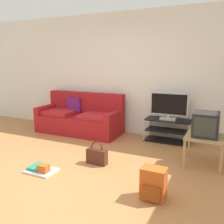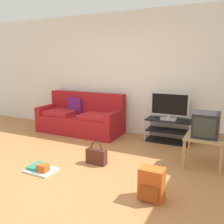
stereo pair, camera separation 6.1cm
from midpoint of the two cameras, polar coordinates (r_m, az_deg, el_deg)
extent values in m
cube|color=#B27542|center=(3.75, -10.30, -14.28)|extent=(9.00, 9.80, 0.02)
cube|color=silver|center=(5.55, 4.19, 8.83)|extent=(9.00, 0.10, 2.70)
cube|color=maroon|center=(5.72, -7.99, -2.86)|extent=(1.95, 0.83, 0.40)
cube|color=maroon|center=(5.88, -6.44, 2.10)|extent=(1.95, 0.20, 0.51)
cube|color=maroon|center=(6.19, -15.10, 0.70)|extent=(0.14, 0.83, 0.18)
cube|color=maroon|center=(5.22, 0.27, -0.88)|extent=(0.14, 0.83, 0.18)
cube|color=#AF2026|center=(5.92, -12.72, -0.07)|extent=(0.78, 0.58, 0.10)
cube|color=#AF2026|center=(5.34, -3.59, -1.07)|extent=(0.78, 0.58, 0.10)
cube|color=#661E70|center=(5.93, -9.07, 1.55)|extent=(0.36, 0.12, 0.36)
cube|color=black|center=(5.11, 12.70, -1.80)|extent=(0.92, 0.43, 0.02)
cube|color=black|center=(5.17, 12.59, -4.21)|extent=(0.89, 0.41, 0.02)
cube|color=black|center=(5.23, 12.49, -6.57)|extent=(0.92, 0.43, 0.02)
cylinder|color=#B7B7BC|center=(5.09, 7.17, -4.24)|extent=(0.03, 0.03, 0.46)
cylinder|color=#B7B7BC|center=(4.90, 17.18, -5.31)|extent=(0.03, 0.03, 0.46)
cylinder|color=#B7B7BC|center=(5.46, 8.49, -3.20)|extent=(0.03, 0.03, 0.46)
cylinder|color=#B7B7BC|center=(5.28, 17.82, -4.14)|extent=(0.03, 0.03, 0.46)
cube|color=#B2B2B7|center=(5.08, 12.67, -1.47)|extent=(0.31, 0.22, 0.05)
cube|color=#B2B2B7|center=(5.07, 12.69, -0.98)|extent=(0.05, 0.04, 0.04)
cube|color=#B2B2B7|center=(5.03, 12.82, 1.84)|extent=(0.76, 0.04, 0.47)
cube|color=black|center=(5.00, 12.76, 1.80)|extent=(0.70, 0.01, 0.41)
cube|color=tan|center=(4.11, 20.48, -5.46)|extent=(0.58, 0.58, 0.03)
cube|color=tan|center=(3.96, 16.08, -9.42)|extent=(0.04, 0.04, 0.45)
cube|color=tan|center=(3.93, 23.73, -10.17)|extent=(0.04, 0.04, 0.45)
cube|color=tan|center=(4.45, 17.20, -7.15)|extent=(0.04, 0.04, 0.45)
cube|color=tan|center=(4.42, 23.97, -7.79)|extent=(0.04, 0.04, 0.45)
cube|color=#232326|center=(4.07, 20.70, -2.66)|extent=(0.38, 0.43, 0.37)
cube|color=#333833|center=(3.86, 20.41, -3.40)|extent=(0.31, 0.01, 0.29)
cube|color=#CC561E|center=(3.06, 9.07, -16.11)|extent=(0.29, 0.20, 0.39)
cube|color=#994116|center=(3.00, 8.37, -18.26)|extent=(0.22, 0.04, 0.17)
cylinder|color=#994116|center=(3.18, 8.27, -14.63)|extent=(0.04, 0.04, 0.31)
cylinder|color=#994116|center=(3.14, 11.20, -15.07)|extent=(0.04, 0.04, 0.31)
cube|color=#4C2319|center=(3.99, -3.99, -10.36)|extent=(0.34, 0.13, 0.24)
torus|color=#4C2319|center=(3.94, -4.02, -8.31)|extent=(0.21, 0.02, 0.21)
cube|color=silver|center=(3.91, -16.58, -13.00)|extent=(0.43, 0.32, 0.03)
cube|color=#CC561E|center=(3.81, -16.14, -12.52)|extent=(0.16, 0.12, 0.11)
cube|color=#238466|center=(3.98, -17.25, -12.09)|extent=(0.22, 0.28, 0.04)
camera|label=1|loc=(0.03, -90.40, -0.08)|focal=39.16mm
camera|label=2|loc=(0.03, 89.60, 0.08)|focal=39.16mm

